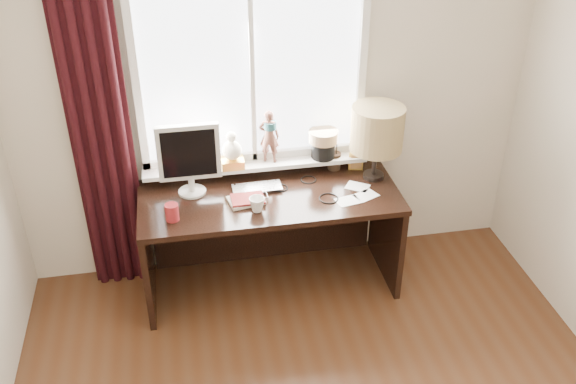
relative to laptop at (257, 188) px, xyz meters
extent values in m
cube|color=#C0B89B|center=(0.17, 0.29, 0.54)|extent=(3.50, 0.00, 2.60)
imported|color=silver|center=(0.00, 0.00, 0.00)|extent=(0.33, 0.22, 0.03)
imported|color=white|center=(-0.04, -0.25, 0.04)|extent=(0.13, 0.12, 0.10)
cylinder|color=maroon|center=(-0.56, -0.25, 0.04)|extent=(0.08, 0.08, 0.11)
cube|color=white|center=(0.02, 0.27, 0.74)|extent=(1.40, 0.02, 1.30)
cube|color=silver|center=(0.02, 0.25, 0.11)|extent=(1.50, 0.05, 0.05)
cube|color=silver|center=(-0.71, 0.25, 0.74)|extent=(0.05, 0.05, 1.40)
cube|color=silver|center=(0.74, 0.25, 0.74)|extent=(0.05, 0.05, 1.40)
cube|color=silver|center=(0.02, 0.25, 0.74)|extent=(0.03, 0.05, 1.30)
cube|color=silver|center=(0.02, 0.20, 0.07)|extent=(1.52, 0.18, 0.03)
cylinder|color=#4A0806|center=(-0.46, 0.20, 0.23)|extent=(0.16, 0.16, 0.28)
cube|color=gold|center=(-0.14, 0.16, 0.12)|extent=(0.15, 0.12, 0.06)
sphere|color=beige|center=(-0.14, 0.16, 0.21)|extent=(0.13, 0.13, 0.13)
sphere|color=beige|center=(-0.14, 0.16, 0.31)|extent=(0.07, 0.07, 0.07)
imported|color=brown|center=(0.12, 0.20, 0.27)|extent=(0.16, 0.13, 0.38)
cylinder|color=#1E4C51|center=(0.12, 0.19, 0.36)|extent=(0.11, 0.11, 0.05)
cylinder|color=black|center=(0.48, 0.18, 0.15)|extent=(0.16, 0.16, 0.12)
cylinder|color=#8C6B4C|center=(0.48, 0.18, 0.25)|extent=(0.20, 0.20, 0.08)
cube|color=black|center=(-0.96, 0.21, 0.36)|extent=(0.38, 0.05, 2.25)
cylinder|color=black|center=(-1.10, 0.17, 0.34)|extent=(0.06, 0.06, 2.20)
cylinder|color=black|center=(-1.01, 0.17, 0.34)|extent=(0.06, 0.06, 2.20)
cylinder|color=black|center=(-0.92, 0.17, 0.34)|extent=(0.06, 0.06, 2.20)
cylinder|color=black|center=(-0.83, 0.17, 0.34)|extent=(0.06, 0.06, 2.20)
cube|color=black|center=(0.07, -0.08, -0.03)|extent=(1.70, 0.70, 0.04)
cube|color=black|center=(-0.76, -0.08, -0.41)|extent=(0.04, 0.64, 0.71)
cube|color=black|center=(0.90, -0.08, -0.41)|extent=(0.04, 0.64, 0.71)
cube|color=black|center=(0.07, 0.25, -0.41)|extent=(1.60, 0.03, 0.71)
cylinder|color=beige|center=(-0.43, 0.04, -0.01)|extent=(0.18, 0.18, 0.01)
cylinder|color=beige|center=(-0.43, 0.04, 0.05)|extent=(0.04, 0.04, 0.10)
cube|color=beige|center=(-0.43, 0.04, 0.29)|extent=(0.40, 0.04, 0.38)
cube|color=black|center=(-0.43, 0.02, 0.29)|extent=(0.34, 0.01, 0.32)
cube|color=beige|center=(-0.09, -0.13, 0.00)|extent=(0.25, 0.20, 0.02)
cube|color=maroon|center=(-0.08, -0.14, 0.01)|extent=(0.21, 0.15, 0.01)
cylinder|color=black|center=(0.57, 0.18, 0.05)|extent=(0.09, 0.09, 0.12)
cylinder|color=black|center=(0.55, 0.19, 0.10)|extent=(0.01, 0.01, 0.22)
cylinder|color=black|center=(0.58, 0.17, 0.08)|extent=(0.01, 0.01, 0.19)
cylinder|color=black|center=(0.57, 0.20, 0.11)|extent=(0.01, 0.01, 0.25)
cylinder|color=black|center=(0.58, 0.19, 0.07)|extent=(0.01, 0.01, 0.17)
cube|color=gold|center=(0.71, 0.14, 0.05)|extent=(0.10, 0.04, 0.13)
cube|color=#996633|center=(0.71, 0.13, 0.05)|extent=(0.07, 0.02, 0.10)
cylinder|color=black|center=(0.80, 0.01, 0.00)|extent=(0.14, 0.14, 0.03)
cylinder|color=black|center=(0.80, 0.01, 0.13)|extent=(0.03, 0.03, 0.22)
cylinder|color=#A38859|center=(0.80, 0.01, 0.36)|extent=(0.35, 0.35, 0.30)
cube|color=white|center=(0.68, -0.20, -0.01)|extent=(0.18, 0.16, 0.00)
cube|color=white|center=(0.66, -0.09, -0.01)|extent=(0.19, 0.17, 0.00)
cube|color=white|center=(0.55, -0.25, -0.01)|extent=(0.17, 0.14, 0.00)
torus|color=black|center=(0.44, -0.20, -0.01)|extent=(0.13, 0.13, 0.01)
torus|color=black|center=(0.36, 0.06, -0.01)|extent=(0.15, 0.15, 0.01)
torus|color=black|center=(0.15, -0.01, -0.01)|extent=(0.13, 0.13, 0.01)
camera|label=1|loc=(-0.46, -3.58, 2.21)|focal=40.00mm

